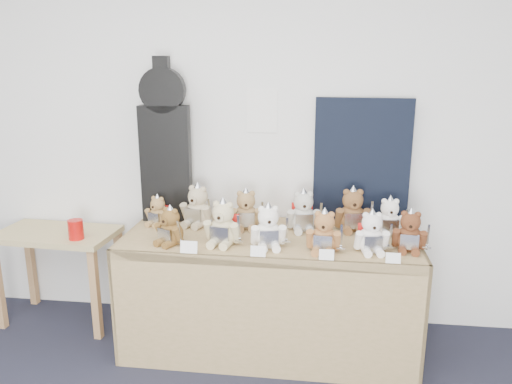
# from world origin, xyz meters

# --- Properties ---
(room_shell) EXTENTS (6.00, 6.00, 6.00)m
(room_shell) POSITION_xyz_m (0.52, 2.49, 1.52)
(room_shell) COLOR white
(room_shell) RESTS_ON floor
(display_table) EXTENTS (1.86, 0.78, 0.77)m
(display_table) POSITION_xyz_m (0.62, 2.02, 0.61)
(display_table) COLOR olive
(display_table) RESTS_ON floor
(side_table) EXTENTS (0.85, 0.51, 0.68)m
(side_table) POSITION_xyz_m (-0.91, 2.23, 0.56)
(side_table) COLOR tan
(side_table) RESTS_ON floor
(guitar_case) EXTENTS (0.34, 0.12, 1.11)m
(guitar_case) POSITION_xyz_m (-0.12, 2.33, 1.31)
(guitar_case) COLOR black
(guitar_case) RESTS_ON display_table
(navy_board) EXTENTS (0.63, 0.07, 0.85)m
(navy_board) POSITION_xyz_m (1.20, 2.44, 1.19)
(navy_board) COLOR black
(navy_board) RESTS_ON display_table
(red_cup) EXTENTS (0.10, 0.10, 0.13)m
(red_cup) POSITION_xyz_m (-0.69, 2.10, 0.75)
(red_cup) COLOR red
(red_cup) RESTS_ON side_table
(teddy_front_far_left) EXTENTS (0.21, 0.21, 0.26)m
(teddy_front_far_left) POSITION_xyz_m (0.04, 1.87, 0.88)
(teddy_front_far_left) COLOR brown
(teddy_front_far_left) RESTS_ON display_table
(teddy_front_left) EXTENTS (0.25, 0.22, 0.31)m
(teddy_front_left) POSITION_xyz_m (0.35, 1.90, 0.89)
(teddy_front_left) COLOR beige
(teddy_front_left) RESTS_ON display_table
(teddy_front_centre) EXTENTS (0.24, 0.21, 0.29)m
(teddy_front_centre) POSITION_xyz_m (0.63, 1.89, 0.89)
(teddy_front_centre) COLOR white
(teddy_front_centre) RESTS_ON display_table
(teddy_front_right) EXTENTS (0.23, 0.19, 0.28)m
(teddy_front_right) POSITION_xyz_m (0.95, 1.85, 0.88)
(teddy_front_right) COLOR #A16A3D
(teddy_front_right) RESTS_ON display_table
(teddy_front_far_right) EXTENTS (0.23, 0.20, 0.27)m
(teddy_front_far_right) POSITION_xyz_m (1.23, 1.89, 0.88)
(teddy_front_far_right) COLOR white
(teddy_front_far_right) RESTS_ON display_table
(teddy_front_end) EXTENTS (0.22, 0.19, 0.27)m
(teddy_front_end) POSITION_xyz_m (1.45, 1.93, 0.88)
(teddy_front_end) COLOR brown
(teddy_front_end) RESTS_ON display_table
(teddy_back_left) EXTENTS (0.25, 0.24, 0.31)m
(teddy_back_left) POSITION_xyz_m (0.12, 2.24, 0.90)
(teddy_back_left) COLOR #BDAC8A
(teddy_back_left) RESTS_ON display_table
(teddy_back_centre_left) EXTENTS (0.24, 0.21, 0.29)m
(teddy_back_centre_left) POSITION_xyz_m (0.45, 2.22, 0.89)
(teddy_back_centre_left) COLOR #9D7B4E
(teddy_back_centre_left) RESTS_ON display_table
(teddy_back_centre_right) EXTENTS (0.25, 0.22, 0.30)m
(teddy_back_centre_right) POSITION_xyz_m (0.82, 2.22, 0.89)
(teddy_back_centre_right) COLOR beige
(teddy_back_centre_right) RESTS_ON display_table
(teddy_back_right) EXTENTS (0.26, 0.22, 0.32)m
(teddy_back_right) POSITION_xyz_m (1.14, 2.26, 0.90)
(teddy_back_right) COLOR brown
(teddy_back_right) RESTS_ON display_table
(teddy_back_end) EXTENTS (0.22, 0.18, 0.27)m
(teddy_back_end) POSITION_xyz_m (1.37, 2.21, 0.88)
(teddy_back_end) COLOR white
(teddy_back_end) RESTS_ON display_table
(teddy_back_far_left) EXTENTS (0.18, 0.18, 0.23)m
(teddy_back_far_left) POSITION_xyz_m (-0.15, 2.21, 0.86)
(teddy_back_far_left) COLOR #9F7A4A
(teddy_back_far_left) RESTS_ON display_table
(entry_card_a) EXTENTS (0.10, 0.02, 0.07)m
(entry_card_a) POSITION_xyz_m (0.19, 1.72, 0.81)
(entry_card_a) COLOR white
(entry_card_a) RESTS_ON display_table
(entry_card_b) EXTENTS (0.09, 0.02, 0.06)m
(entry_card_b) POSITION_xyz_m (0.59, 1.72, 0.81)
(entry_card_b) COLOR white
(entry_card_b) RESTS_ON display_table
(entry_card_c) EXTENTS (0.08, 0.02, 0.06)m
(entry_card_c) POSITION_xyz_m (0.97, 1.72, 0.80)
(entry_card_c) COLOR white
(entry_card_c) RESTS_ON display_table
(entry_card_d) EXTENTS (0.08, 0.02, 0.06)m
(entry_card_d) POSITION_xyz_m (1.33, 1.72, 0.80)
(entry_card_d) COLOR white
(entry_card_d) RESTS_ON display_table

